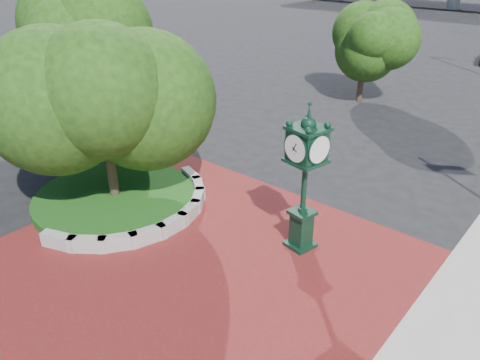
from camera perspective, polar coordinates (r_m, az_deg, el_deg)
name	(u,v)px	position (r m, az deg, el deg)	size (l,w,h in m)	color
ground	(211,252)	(15.34, -3.56, -8.74)	(200.00, 200.00, 0.00)	black
plaza	(189,266)	(14.77, -6.26, -10.37)	(12.00, 12.00, 0.04)	maroon
planter_wall	(155,217)	(16.89, -10.32, -4.43)	(2.96, 6.77, 0.54)	#9E9B93
grass_bed	(116,198)	(18.55, -14.92, -2.17)	(6.10, 6.10, 0.40)	#1B4413
tree_planter	(104,110)	(17.18, -16.30, 8.17)	(5.20, 5.20, 6.33)	#38281C
tree_northwest	(91,48)	(26.25, -17.67, 15.12)	(5.60, 5.60, 6.93)	#38281C
tree_street	(365,49)	(30.33, 14.96, 15.18)	(4.40, 4.40, 5.45)	#38281C
post_clock	(305,174)	(14.33, 7.92, 0.74)	(1.16, 1.16, 4.86)	black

